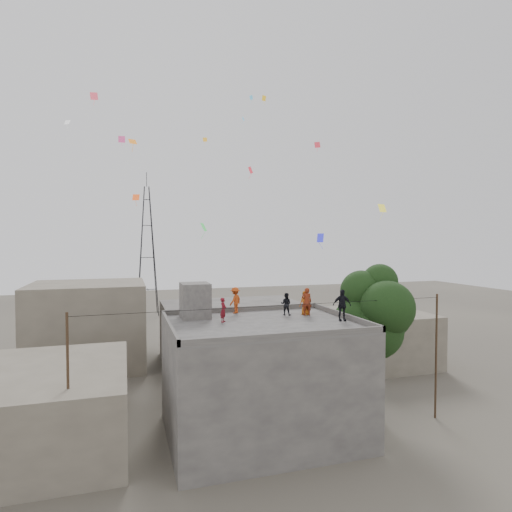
{
  "coord_description": "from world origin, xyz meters",
  "views": [
    {
      "loc": [
        -7.05,
        -21.76,
        10.58
      ],
      "look_at": [
        -0.11,
        0.74,
        9.69
      ],
      "focal_mm": 30.0,
      "sensor_mm": 36.0,
      "label": 1
    }
  ],
  "objects_px": {
    "tree": "(375,314)",
    "person_dark_adult": "(342,305)",
    "person_red_adult": "(307,302)",
    "stair_head_box": "(195,300)",
    "transmission_tower": "(147,251)"
  },
  "relations": [
    {
      "from": "stair_head_box",
      "to": "tree",
      "type": "distance_m",
      "value": 10.8
    },
    {
      "from": "tree",
      "to": "person_dark_adult",
      "type": "relative_size",
      "value": 5.23
    },
    {
      "from": "transmission_tower",
      "to": "person_red_adult",
      "type": "relative_size",
      "value": 12.18
    },
    {
      "from": "stair_head_box",
      "to": "transmission_tower",
      "type": "distance_m",
      "value": 37.46
    },
    {
      "from": "stair_head_box",
      "to": "person_dark_adult",
      "type": "bearing_deg",
      "value": -23.67
    },
    {
      "from": "transmission_tower",
      "to": "person_red_adult",
      "type": "distance_m",
      "value": 39.31
    },
    {
      "from": "stair_head_box",
      "to": "transmission_tower",
      "type": "bearing_deg",
      "value": 91.23
    },
    {
      "from": "person_dark_adult",
      "to": "tree",
      "type": "bearing_deg",
      "value": 35.5
    },
    {
      "from": "tree",
      "to": "transmission_tower",
      "type": "xyz_separation_m",
      "value": [
        -11.37,
        39.4,
        2.97
      ]
    },
    {
      "from": "transmission_tower",
      "to": "person_red_adult",
      "type": "bearing_deg",
      "value": -79.38
    },
    {
      "from": "tree",
      "to": "person_red_adult",
      "type": "xyz_separation_m",
      "value": [
        -4.13,
        0.82,
        0.82
      ]
    },
    {
      "from": "transmission_tower",
      "to": "person_dark_adult",
      "type": "xyz_separation_m",
      "value": [
        8.4,
        -40.73,
        -2.1
      ]
    },
    {
      "from": "transmission_tower",
      "to": "person_dark_adult",
      "type": "height_order",
      "value": "transmission_tower"
    },
    {
      "from": "person_red_adult",
      "to": "person_dark_adult",
      "type": "height_order",
      "value": "person_dark_adult"
    },
    {
      "from": "stair_head_box",
      "to": "transmission_tower",
      "type": "height_order",
      "value": "transmission_tower"
    }
  ]
}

